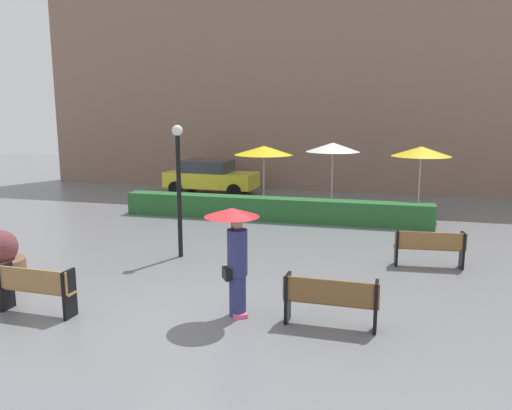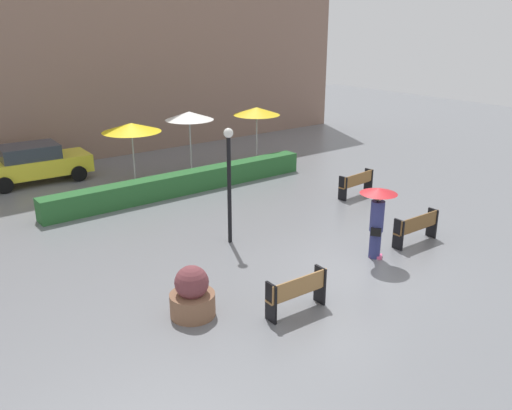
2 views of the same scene
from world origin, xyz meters
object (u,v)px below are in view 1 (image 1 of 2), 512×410
patio_umbrella_white (333,147)px  parked_car (210,176)px  bench_near_left (35,287)px  bench_near_right (331,299)px  lamp_post (179,176)px  bench_far_right (429,246)px  planter_pot (1,260)px  patio_umbrella_yellow_far (421,152)px  pedestrian_with_umbrella (235,246)px  patio_umbrella_yellow (264,150)px

patio_umbrella_white → parked_car: (-5.90, 2.47, -1.62)m
bench_near_left → bench_near_right: bearing=8.5°
lamp_post → bench_far_right: bearing=6.4°
bench_near_right → planter_pot: planter_pot is taller
bench_far_right → lamp_post: lamp_post is taller
planter_pot → bench_near_right: bearing=-4.1°
parked_car → patio_umbrella_yellow_far: bearing=-18.3°
bench_far_right → lamp_post: size_ratio=0.49×
pedestrian_with_umbrella → lamp_post: bearing=127.0°
bench_near_right → parked_car: size_ratio=0.40×
pedestrian_with_umbrella → bench_near_right: bearing=-2.3°
bench_near_right → lamp_post: lamp_post is taller
bench_near_right → bench_far_right: size_ratio=1.00×
pedestrian_with_umbrella → patio_umbrella_yellow_far: size_ratio=0.81×
bench_near_right → pedestrian_with_umbrella: size_ratio=0.82×
bench_near_right → bench_far_right: (1.97, 4.18, -0.00)m
bench_near_left → bench_far_right: size_ratio=0.92×
bench_near_left → patio_umbrella_yellow_far: (7.51, 11.26, 1.84)m
bench_near_left → lamp_post: (1.13, 4.28, 1.62)m
bench_near_left → bench_far_right: bearing=33.8°
lamp_post → parked_car: size_ratio=0.81×
lamp_post → patio_umbrella_yellow: bearing=86.5°
bench_near_right → pedestrian_with_umbrella: 1.97m
patio_umbrella_yellow → bench_far_right: bearing=-48.9°
planter_pot → patio_umbrella_yellow_far: size_ratio=0.47×
patio_umbrella_white → patio_umbrella_yellow_far: size_ratio=1.02×
patio_umbrella_white → parked_car: 6.60m
bench_near_left → planter_pot: planter_pot is taller
planter_pot → patio_umbrella_white: size_ratio=0.46×
bench_near_right → patio_umbrella_white: (-1.17, 10.98, 1.90)m
patio_umbrella_yellow_far → patio_umbrella_yellow: bearing=175.5°
lamp_post → patio_umbrella_yellow: (0.46, 7.44, 0.11)m
planter_pot → parked_car: (0.35, 12.91, 0.30)m
bench_near_right → pedestrian_with_umbrella: pedestrian_with_umbrella is taller
lamp_post → patio_umbrella_yellow_far: (6.38, 6.97, 0.23)m
pedestrian_with_umbrella → parked_car: 14.39m
bench_near_right → bench_far_right: bearing=64.7°
lamp_post → patio_umbrella_yellow_far: lamp_post is taller
patio_umbrella_yellow → patio_umbrella_yellow_far: bearing=-4.5°
patio_umbrella_yellow → patio_umbrella_white: (2.71, 0.07, 0.17)m
planter_pot → patio_umbrella_yellow_far: 13.83m
lamp_post → bench_near_left: bearing=-104.7°
bench_far_right → pedestrian_with_umbrella: bearing=-132.5°
patio_umbrella_yellow → parked_car: (-3.19, 2.54, -1.46)m
bench_far_right → patio_umbrella_yellow: 9.09m
planter_pot → lamp_post: bearing=43.6°
planter_pot → patio_umbrella_white: patio_umbrella_white is taller
bench_near_left → patio_umbrella_yellow_far: patio_umbrella_yellow_far is taller
pedestrian_with_umbrella → patio_umbrella_white: patio_umbrella_white is taller
bench_near_left → patio_umbrella_yellow: patio_umbrella_yellow is taller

